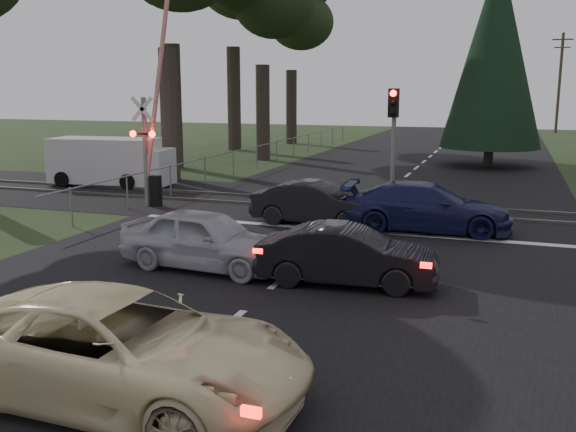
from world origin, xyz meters
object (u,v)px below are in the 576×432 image
at_px(utility_pole_far, 560,81).
at_px(white_van, 113,162).
at_px(dark_hatchback, 347,256).
at_px(blue_sedan, 427,207).
at_px(silver_car, 206,239).
at_px(dark_car_far, 317,204).
at_px(cream_coupe, 120,348).
at_px(traffic_signal_center, 393,130).
at_px(crossing_signal, 151,148).

xyz_separation_m(utility_pole_far, white_van, (-19.90, -41.46, -3.70)).
relative_size(dark_hatchback, blue_sedan, 0.79).
xyz_separation_m(silver_car, dark_car_far, (1.04, 5.51, -0.04)).
distance_m(utility_pole_far, cream_coupe, 58.71).
xyz_separation_m(utility_pole_far, silver_car, (-10.46, -51.80, -4.03)).
bearing_deg(dark_hatchback, utility_pole_far, -12.26).
relative_size(dark_hatchback, silver_car, 0.94).
bearing_deg(white_van, traffic_signal_center, -18.83).
relative_size(crossing_signal, dark_hatchback, 1.83).
relative_size(cream_coupe, blue_sedan, 1.07).
relative_size(cream_coupe, dark_car_far, 1.31).
distance_m(crossing_signal, blue_sedan, 9.77).
relative_size(dark_car_far, white_van, 0.74).
xyz_separation_m(blue_sedan, white_van, (-13.76, 4.65, 0.32)).
bearing_deg(blue_sedan, dark_hatchback, 167.21).
bearing_deg(dark_car_far, crossing_signal, 82.62).
relative_size(silver_car, blue_sedan, 0.84).
height_order(crossing_signal, cream_coupe, crossing_signal).
xyz_separation_m(traffic_signal_center, utility_pole_far, (7.50, 44.32, 1.92)).
height_order(crossing_signal, utility_pole_far, utility_pole_far).
distance_m(utility_pole_far, dark_car_far, 47.42).
bearing_deg(crossing_signal, utility_pole_far, 70.77).
height_order(utility_pole_far, cream_coupe, utility_pole_far).
height_order(dark_hatchback, silver_car, silver_car).
relative_size(utility_pole_far, cream_coupe, 1.73).
bearing_deg(crossing_signal, traffic_signal_center, 6.15).
height_order(utility_pole_far, silver_car, utility_pole_far).
height_order(cream_coupe, blue_sedan, cream_coupe).
relative_size(utility_pole_far, blue_sedan, 1.86).
bearing_deg(dark_car_far, silver_car, 171.55).
bearing_deg(blue_sedan, silver_car, 139.04).
bearing_deg(traffic_signal_center, dark_hatchback, -86.75).
bearing_deg(utility_pole_far, dark_car_far, -101.50).
height_order(traffic_signal_center, silver_car, traffic_signal_center).
bearing_deg(silver_car, blue_sedan, -31.96).
bearing_deg(traffic_signal_center, dark_car_far, -134.19).
height_order(traffic_signal_center, cream_coupe, traffic_signal_center).
distance_m(blue_sedan, dark_car_far, 3.28).
bearing_deg(silver_car, utility_pole_far, -6.22).
bearing_deg(dark_car_far, dark_hatchback, -155.14).
height_order(crossing_signal, silver_car, crossing_signal).
bearing_deg(traffic_signal_center, utility_pole_far, 80.40).
distance_m(crossing_signal, dark_hatchback, 11.10).
bearing_deg(dark_hatchback, crossing_signal, 47.79).
bearing_deg(cream_coupe, crossing_signal, 30.48).
height_order(utility_pole_far, dark_hatchback, utility_pole_far).
relative_size(traffic_signal_center, dark_car_far, 1.03).
relative_size(dark_hatchback, white_van, 0.72).
distance_m(traffic_signal_center, dark_car_far, 3.49).
bearing_deg(cream_coupe, traffic_signal_center, -3.65).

